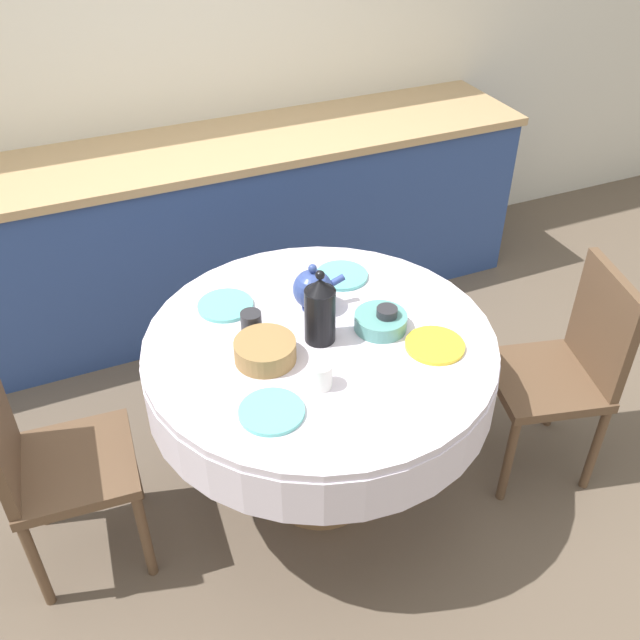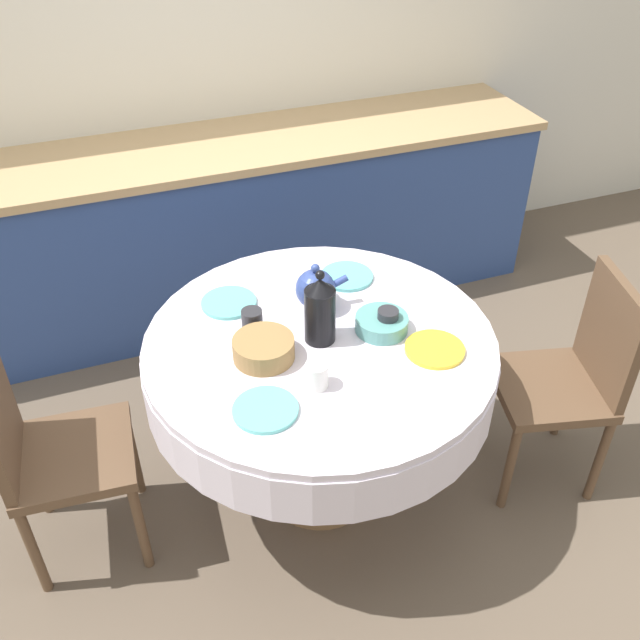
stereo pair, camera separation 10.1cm
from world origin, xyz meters
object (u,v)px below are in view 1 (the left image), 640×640
chair_right (46,458)px  teapot (313,289)px  chair_left (566,365)px  coffee_carafe (322,311)px

chair_right → teapot: 1.05m
chair_left → teapot: size_ratio=4.59×
chair_right → coffee_carafe: (0.95, -0.08, 0.37)m
coffee_carafe → teapot: size_ratio=1.40×
teapot → chair_left: bearing=-24.7°
coffee_carafe → teapot: 0.19m
chair_left → teapot: 1.02m
chair_right → coffee_carafe: size_ratio=3.27×
teapot → chair_right: bearing=-174.3°
chair_right → teapot: bearing=100.1°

